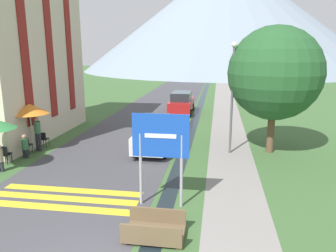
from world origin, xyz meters
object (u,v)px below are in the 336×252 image
at_px(cafe_chair_far_left, 43,138).
at_px(cafe_umbrella_middle_orange, 30,109).
at_px(cafe_chair_near_right, 5,153).
at_px(cafe_chair_middle, 26,144).
at_px(cafe_chair_near_left, 4,154).
at_px(streetlamp, 232,90).
at_px(hotel_building, 8,41).
at_px(road_sign, 161,145).
at_px(person_seated_near, 25,145).
at_px(tree_by_path, 275,73).
at_px(parked_car_near, 154,133).
at_px(parked_car_far, 181,103).
at_px(footbridge, 154,230).
at_px(person_standing_terrace, 38,131).

relative_size(cafe_chair_far_left, cafe_umbrella_middle_orange, 0.33).
bearing_deg(cafe_chair_near_right, cafe_chair_middle, 90.28).
distance_m(cafe_chair_near_right, cafe_chair_near_left, 0.16).
height_order(cafe_chair_middle, streetlamp, streetlamp).
xyz_separation_m(hotel_building, cafe_chair_near_left, (2.52, -4.92, -5.23)).
height_order(road_sign, person_seated_near, road_sign).
relative_size(cafe_chair_near_right, cafe_umbrella_middle_orange, 0.33).
bearing_deg(road_sign, cafe_chair_near_left, 159.49).
bearing_deg(road_sign, person_seated_near, 152.12).
xyz_separation_m(cafe_chair_middle, cafe_chair_near_left, (-0.10, -1.63, 0.00)).
xyz_separation_m(streetlamp, tree_by_path, (2.06, 0.45, 0.79)).
distance_m(parked_car_near, parked_car_far, 10.55).
bearing_deg(person_seated_near, cafe_umbrella_middle_orange, 101.26).
bearing_deg(tree_by_path, parked_car_far, 120.00).
xyz_separation_m(hotel_building, tree_by_path, (15.02, -1.09, -1.65)).
distance_m(parked_car_near, tree_by_path, 6.83).
height_order(footbridge, person_standing_terrace, person_standing_terrace).
bearing_deg(cafe_chair_far_left, streetlamp, 20.02).
relative_size(cafe_chair_far_left, cafe_chair_near_left, 1.00).
height_order(cafe_umbrella_middle_orange, person_standing_terrace, cafe_umbrella_middle_orange).
xyz_separation_m(footbridge, cafe_umbrella_middle_orange, (-7.85, 6.98, 2.06)).
relative_size(hotel_building, cafe_chair_near_right, 12.49).
distance_m(cafe_chair_middle, tree_by_path, 13.08).
relative_size(footbridge, cafe_chair_middle, 2.00).
height_order(cafe_chair_middle, person_standing_terrace, person_standing_terrace).
relative_size(cafe_chair_near_left, cafe_umbrella_middle_orange, 0.33).
bearing_deg(tree_by_path, person_seated_near, -166.79).
distance_m(parked_car_far, cafe_chair_near_right, 15.29).
bearing_deg(person_standing_terrace, cafe_chair_near_left, -101.56).
relative_size(road_sign, cafe_chair_far_left, 3.79).
relative_size(hotel_building, person_seated_near, 8.83).
relative_size(parked_car_far, cafe_umbrella_middle_orange, 1.77).
bearing_deg(cafe_umbrella_middle_orange, tree_by_path, 8.40).
height_order(hotel_building, footbridge, hotel_building).
xyz_separation_m(footbridge, cafe_chair_near_left, (-8.07, 4.96, 0.29)).
bearing_deg(cafe_umbrella_middle_orange, parked_car_far, 61.14).
xyz_separation_m(hotel_building, person_standing_terrace, (2.97, -2.74, -4.68)).
xyz_separation_m(cafe_chair_far_left, streetlamp, (10.08, 0.53, 2.78)).
bearing_deg(person_seated_near, parked_car_near, 20.60).
bearing_deg(cafe_umbrella_middle_orange, hotel_building, 133.43).
xyz_separation_m(cafe_chair_near_right, tree_by_path, (12.58, 3.69, 3.58)).
xyz_separation_m(hotel_building, streetlamp, (12.96, -1.54, -2.44)).
bearing_deg(cafe_chair_middle, streetlamp, -2.15).
bearing_deg(road_sign, parked_car_near, 103.01).
xyz_separation_m(cafe_chair_near_right, streetlamp, (10.52, 3.24, 2.78)).
bearing_deg(cafe_chair_far_left, parked_car_far, 76.89).
distance_m(footbridge, person_standing_terrace, 10.48).
height_order(parked_car_near, parked_car_far, same).
distance_m(road_sign, streetlamp, 6.92).
height_order(parked_car_near, person_seated_near, parked_car_near).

